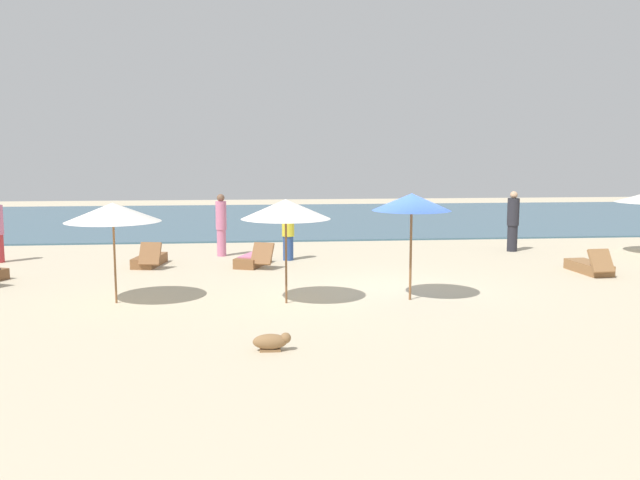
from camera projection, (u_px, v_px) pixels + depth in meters
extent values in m
plane|color=beige|center=(401.00, 294.00, 15.27)|extent=(60.00, 60.00, 0.00)
cube|color=#3D6075|center=(322.00, 218.00, 32.03)|extent=(48.00, 16.00, 0.06)
cylinder|color=brown|center=(115.00, 254.00, 14.25)|extent=(0.05, 0.05, 2.09)
cone|color=white|center=(113.00, 212.00, 14.13)|extent=(2.00, 2.00, 0.40)
cylinder|color=brown|center=(286.00, 253.00, 14.24)|extent=(0.05, 0.05, 2.17)
cone|color=white|center=(286.00, 209.00, 14.12)|extent=(1.89, 1.89, 0.41)
cylinder|color=brown|center=(411.00, 248.00, 14.56)|extent=(0.05, 0.05, 2.27)
cone|color=#3359B2|center=(412.00, 202.00, 14.43)|extent=(1.70, 1.70, 0.37)
cube|color=olive|center=(589.00, 267.00, 17.95)|extent=(0.70, 1.54, 0.28)
cube|color=olive|center=(601.00, 261.00, 17.22)|extent=(0.60, 0.46, 0.58)
cube|color=brown|center=(149.00, 261.00, 19.06)|extent=(0.86, 1.58, 0.28)
cube|color=brown|center=(150.00, 254.00, 18.36)|extent=(0.63, 0.46, 0.60)
cube|color=brown|center=(253.00, 261.00, 19.06)|extent=(1.11, 1.62, 0.28)
cube|color=brown|center=(262.00, 254.00, 18.40)|extent=(0.68, 0.60, 0.58)
cube|color=#D17299|center=(253.00, 255.00, 19.04)|extent=(0.86, 1.16, 0.03)
cylinder|color=#2D4C8C|center=(288.00, 248.00, 19.96)|extent=(0.31, 0.31, 0.72)
cylinder|color=yellow|center=(288.00, 224.00, 19.86)|extent=(0.36, 0.36, 0.75)
sphere|color=beige|center=(288.00, 208.00, 19.80)|extent=(0.20, 0.20, 0.20)
cylinder|color=#D17299|center=(222.00, 243.00, 20.73)|extent=(0.34, 0.34, 0.83)
cylinder|color=#D17299|center=(221.00, 215.00, 20.62)|extent=(0.40, 0.40, 0.86)
sphere|color=brown|center=(221.00, 198.00, 20.55)|extent=(0.23, 0.23, 0.23)
cylinder|color=#26262D|center=(512.00, 238.00, 21.71)|extent=(0.38, 0.38, 0.84)
cylinder|color=#26262D|center=(513.00, 212.00, 21.60)|extent=(0.45, 0.45, 0.87)
sphere|color=tan|center=(514.00, 195.00, 21.53)|extent=(0.24, 0.24, 0.24)
cube|color=olive|center=(270.00, 350.00, 10.94)|extent=(0.34, 0.19, 0.04)
ellipsoid|color=olive|center=(270.00, 342.00, 10.93)|extent=(0.57, 0.27, 0.25)
sphere|color=olive|center=(286.00, 338.00, 10.95)|extent=(0.18, 0.18, 0.18)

